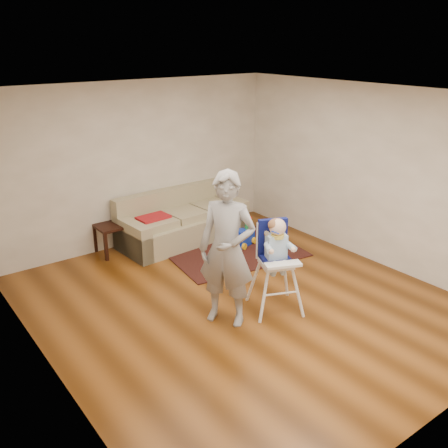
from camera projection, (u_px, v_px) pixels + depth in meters
ground at (242, 303)px, 6.65m from camera, size 5.50×5.50×0.00m
room_envelope at (218, 157)px, 6.38m from camera, size 5.04×5.52×2.72m
sofa at (183, 217)px, 8.53m from camera, size 2.30×1.06×0.87m
side_table at (113, 239)px, 8.10m from camera, size 0.49×0.49×0.49m
area_rug at (233, 251)px, 8.22m from camera, size 2.27×1.82×0.02m
ride_on_toy at (242, 232)px, 8.38m from camera, size 0.49×0.41×0.45m
toy_ball at (221, 259)px, 7.74m from camera, size 0.14×0.14×0.14m
high_chair at (276, 266)px, 6.30m from camera, size 0.76×0.76×1.25m
adult at (227, 250)px, 5.91m from camera, size 0.77×0.83×1.91m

